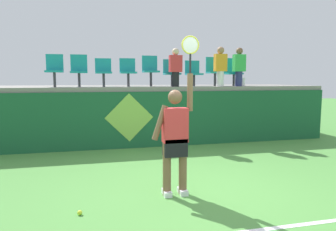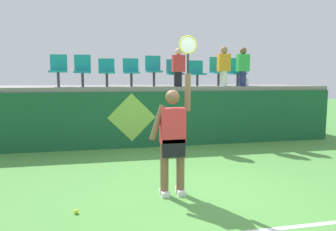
# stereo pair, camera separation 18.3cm
# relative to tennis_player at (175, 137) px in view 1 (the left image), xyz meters

# --- Properties ---
(ground_plane) EXTENTS (40.00, 40.00, 0.00)m
(ground_plane) POSITION_rel_tennis_player_xyz_m (0.37, -0.02, -0.94)
(ground_plane) COLOR #519342
(court_back_wall) EXTENTS (10.35, 0.20, 1.49)m
(court_back_wall) POSITION_rel_tennis_player_xyz_m (0.37, 3.58, -0.19)
(court_back_wall) COLOR #195633
(court_back_wall) RESTS_ON ground_plane
(spectator_platform) EXTENTS (10.35, 2.81, 0.12)m
(spectator_platform) POSITION_rel_tennis_player_xyz_m (0.37, 4.93, 0.61)
(spectator_platform) COLOR gray
(spectator_platform) RESTS_ON court_back_wall
(tennis_player) EXTENTS (0.75, 0.26, 2.48)m
(tennis_player) POSITION_rel_tennis_player_xyz_m (0.00, 0.00, 0.00)
(tennis_player) COLOR white
(tennis_player) RESTS_ON ground_plane
(tennis_ball) EXTENTS (0.07, 0.07, 0.07)m
(tennis_ball) POSITION_rel_tennis_player_xyz_m (-1.45, -0.42, -0.90)
(tennis_ball) COLOR #D1E533
(tennis_ball) RESTS_ON ground_plane
(water_bottle) EXTENTS (0.07, 0.07, 0.25)m
(water_bottle) POSITION_rel_tennis_player_xyz_m (3.05, 3.71, 0.80)
(water_bottle) COLOR white
(water_bottle) RESTS_ON spectator_platform
(stadium_chair_0) EXTENTS (0.44, 0.42, 0.87)m
(stadium_chair_0) POSITION_rel_tennis_player_xyz_m (-2.19, 4.19, 1.16)
(stadium_chair_0) COLOR #38383D
(stadium_chair_0) RESTS_ON spectator_platform
(stadium_chair_1) EXTENTS (0.44, 0.42, 0.87)m
(stadium_chair_1) POSITION_rel_tennis_player_xyz_m (-1.57, 4.20, 1.15)
(stadium_chair_1) COLOR #38383D
(stadium_chair_1) RESTS_ON spectator_platform
(stadium_chair_2) EXTENTS (0.44, 0.42, 0.78)m
(stadium_chair_2) POSITION_rel_tennis_player_xyz_m (-0.92, 4.19, 1.11)
(stadium_chair_2) COLOR #38383D
(stadium_chair_2) RESTS_ON spectator_platform
(stadium_chair_3) EXTENTS (0.44, 0.42, 0.79)m
(stadium_chair_3) POSITION_rel_tennis_player_xyz_m (-0.25, 4.19, 1.12)
(stadium_chair_3) COLOR #38383D
(stadium_chair_3) RESTS_ON spectator_platform
(stadium_chair_4) EXTENTS (0.44, 0.42, 0.87)m
(stadium_chair_4) POSITION_rel_tennis_player_xyz_m (0.38, 4.19, 1.17)
(stadium_chair_4) COLOR #38383D
(stadium_chair_4) RESTS_ON spectator_platform
(stadium_chair_5) EXTENTS (0.44, 0.42, 0.78)m
(stadium_chair_5) POSITION_rel_tennis_player_xyz_m (1.00, 4.19, 1.10)
(stadium_chair_5) COLOR #38383D
(stadium_chair_5) RESTS_ON spectator_platform
(stadium_chair_6) EXTENTS (0.44, 0.42, 0.75)m
(stadium_chair_6) POSITION_rel_tennis_player_xyz_m (1.67, 4.19, 1.09)
(stadium_chair_6) COLOR #38383D
(stadium_chair_6) RESTS_ON spectator_platform
(stadium_chair_7) EXTENTS (0.44, 0.42, 0.86)m
(stadium_chair_7) POSITION_rel_tennis_player_xyz_m (2.32, 4.19, 1.15)
(stadium_chair_7) COLOR #38383D
(stadium_chair_7) RESTS_ON spectator_platform
(stadium_chair_8) EXTENTS (0.44, 0.42, 0.84)m
(stadium_chair_8) POSITION_rel_tennis_player_xyz_m (2.93, 4.20, 1.13)
(stadium_chair_8) COLOR #38383D
(stadium_chair_8) RESTS_ON spectator_platform
(spectator_0) EXTENTS (0.34, 0.20, 1.11)m
(spectator_0) POSITION_rel_tennis_player_xyz_m (2.93, 3.78, 1.25)
(spectator_0) COLOR navy
(spectator_0) RESTS_ON spectator_platform
(spectator_1) EXTENTS (0.34, 0.20, 1.12)m
(spectator_1) POSITION_rel_tennis_player_xyz_m (2.32, 3.73, 1.26)
(spectator_1) COLOR white
(spectator_1) RESTS_ON spectator_platform
(spectator_2) EXTENTS (0.34, 0.20, 1.05)m
(spectator_2) POSITION_rel_tennis_player_xyz_m (1.00, 3.73, 1.22)
(spectator_2) COLOR black
(spectator_2) RESTS_ON spectator_platform
(wall_signage_mount) EXTENTS (1.27, 0.01, 1.46)m
(wall_signage_mount) POSITION_rel_tennis_player_xyz_m (-0.32, 3.47, -0.93)
(wall_signage_mount) COLOR #195633
(wall_signage_mount) RESTS_ON ground_plane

